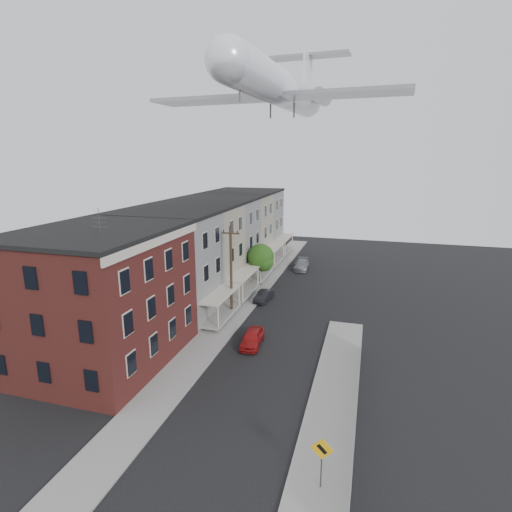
{
  "coord_description": "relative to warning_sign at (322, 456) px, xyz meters",
  "views": [
    {
      "loc": [
        7.04,
        -16.94,
        15.33
      ],
      "look_at": [
        0.28,
        6.39,
        9.28
      ],
      "focal_mm": 28.0,
      "sensor_mm": 36.0,
      "label": 1
    }
  ],
  "objects": [
    {
      "name": "sidewalk_right",
      "position": [
        -0.1,
        7.03,
        -1.82
      ],
      "size": [
        3.0,
        26.0,
        0.12
      ],
      "primitive_type": "cube",
      "color": "gray",
      "rests_on": "ground"
    },
    {
      "name": "ground",
      "position": [
        -5.6,
        1.03,
        -1.88
      ],
      "size": [
        120.0,
        120.0,
        0.0
      ],
      "primitive_type": "plane",
      "color": "black",
      "rests_on": "ground"
    },
    {
      "name": "car_near",
      "position": [
        -7.4,
        13.4,
        -1.22
      ],
      "size": [
        1.8,
        3.97,
        1.32
      ],
      "primitive_type": "imported",
      "rotation": [
        0.0,
        0.0,
        0.06
      ],
      "color": "#A61516",
      "rests_on": "ground"
    },
    {
      "name": "airplane",
      "position": [
        -7.89,
        25.24,
        19.98
      ],
      "size": [
        24.9,
        28.43,
        8.22
      ],
      "color": "white",
      "rests_on": "ground"
    },
    {
      "name": "curb_left",
      "position": [
        -9.65,
        25.03,
        -1.81
      ],
      "size": [
        0.15,
        62.0,
        0.14
      ],
      "primitive_type": "cube",
      "color": "gray",
      "rests_on": "ground"
    },
    {
      "name": "car_far",
      "position": [
        -7.4,
        37.46,
        -1.22
      ],
      "size": [
        2.14,
        4.67,
        1.32
      ],
      "primitive_type": "imported",
      "rotation": [
        0.0,
        0.0,
        0.06
      ],
      "color": "gray",
      "rests_on": "ground"
    },
    {
      "name": "row_house_a",
      "position": [
        -17.56,
        17.53,
        3.25
      ],
      "size": [
        11.98,
        7.0,
        10.3
      ],
      "color": "#5F5F5D",
      "rests_on": "ground"
    },
    {
      "name": "row_house_c",
      "position": [
        -17.56,
        31.53,
        3.25
      ],
      "size": [
        11.98,
        7.0,
        10.3
      ],
      "color": "#5F5F5D",
      "rests_on": "ground"
    },
    {
      "name": "car_mid",
      "position": [
        -9.2,
        23.85,
        -1.31
      ],
      "size": [
        1.6,
        3.59,
        1.14
      ],
      "primitive_type": "imported",
      "rotation": [
        0.0,
        0.0,
        -0.11
      ],
      "color": "black",
      "rests_on": "ground"
    },
    {
      "name": "warning_sign",
      "position": [
        0.0,
        0.0,
        0.0
      ],
      "size": [
        1.1,
        0.11,
        2.8
      ],
      "color": "#515156",
      "rests_on": "ground"
    },
    {
      "name": "corner_building",
      "position": [
        -17.6,
        8.03,
        3.28
      ],
      "size": [
        10.31,
        12.3,
        12.15
      ],
      "color": "#3B1712",
      "rests_on": "ground"
    },
    {
      "name": "row_house_d",
      "position": [
        -17.56,
        38.53,
        3.25
      ],
      "size": [
        11.98,
        7.0,
        10.3
      ],
      "color": "#6D6656",
      "rests_on": "ground"
    },
    {
      "name": "street_tree",
      "position": [
        -10.87,
        28.95,
        1.57
      ],
      "size": [
        3.22,
        3.2,
        5.2
      ],
      "color": "black",
      "rests_on": "ground"
    },
    {
      "name": "row_house_e",
      "position": [
        -17.56,
        45.53,
        3.25
      ],
      "size": [
        11.98,
        7.0,
        10.3
      ],
      "color": "#5F5F5D",
      "rests_on": "ground"
    },
    {
      "name": "curb_right",
      "position": [
        -1.55,
        7.03,
        -1.81
      ],
      "size": [
        0.15,
        26.0,
        0.14
      ],
      "primitive_type": "cube",
      "color": "gray",
      "rests_on": "ground"
    },
    {
      "name": "utility_pole",
      "position": [
        -11.2,
        19.03,
        2.79
      ],
      "size": [
        1.8,
        0.26,
        9.0
      ],
      "color": "black",
      "rests_on": "ground"
    },
    {
      "name": "sidewalk_left",
      "position": [
        -11.1,
        25.03,
        -1.82
      ],
      "size": [
        3.0,
        62.0,
        0.12
      ],
      "primitive_type": "cube",
      "color": "gray",
      "rests_on": "ground"
    },
    {
      "name": "chainlink_fence",
      "position": [
        1.4,
        6.03,
        -0.89
      ],
      "size": [
        0.06,
        18.06,
        1.9
      ],
      "color": "gray",
      "rests_on": "ground"
    },
    {
      "name": "row_house_b",
      "position": [
        -17.56,
        24.53,
        3.25
      ],
      "size": [
        11.98,
        7.0,
        10.3
      ],
      "color": "#6D6656",
      "rests_on": "ground"
    }
  ]
}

